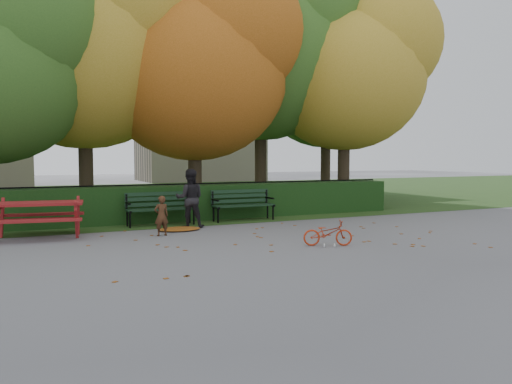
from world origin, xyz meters
name	(u,v)px	position (x,y,z in m)	size (l,w,h in m)	color
ground	(264,243)	(0.00, 0.00, 0.00)	(90.00, 90.00, 0.00)	slate
grass_strip	(133,196)	(0.00, 14.00, 0.01)	(90.00, 90.00, 0.00)	#203B15
building_right	(199,103)	(8.00, 28.00, 6.00)	(9.00, 6.00, 12.00)	#BAAF92
hedge	(197,202)	(0.00, 4.50, 0.50)	(13.00, 0.90, 1.00)	black
iron_fence	(189,199)	(0.00, 5.30, 0.54)	(14.00, 0.04, 1.02)	black
tree_b	(96,40)	(-2.44, 6.75, 5.40)	(6.72, 6.40, 8.79)	black
tree_c	(206,63)	(0.83, 5.96, 4.82)	(6.30, 6.00, 8.00)	black
tree_d	(273,44)	(3.88, 7.23, 5.98)	(7.14, 6.80, 9.58)	black
tree_e	(356,67)	(6.52, 5.77, 5.08)	(6.09, 5.80, 8.16)	black
tree_g	(335,78)	(8.33, 9.76, 5.37)	(6.30, 6.00, 8.55)	black
bench_left	(160,206)	(-1.30, 3.70, 0.52)	(1.80, 0.57, 0.88)	black
bench_right	(242,202)	(1.10, 3.70, 0.52)	(1.80, 0.57, 0.88)	black
picnic_table	(38,210)	(-4.30, 2.76, 0.63)	(2.09, 1.77, 0.92)	maroon
leaf_pile	(179,229)	(-1.11, 2.54, 0.04)	(1.06, 0.73, 0.07)	brown
leaf_scatter	(258,241)	(0.00, 0.30, 0.01)	(9.00, 5.70, 0.01)	brown
child	(161,216)	(-1.73, 1.89, 0.46)	(0.34, 0.22, 0.93)	#412515
adult	(190,198)	(-0.72, 2.90, 0.76)	(0.74, 0.57, 1.52)	black
bicycle	(328,233)	(1.03, -0.84, 0.26)	(0.35, 1.00, 0.53)	#AD2D10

